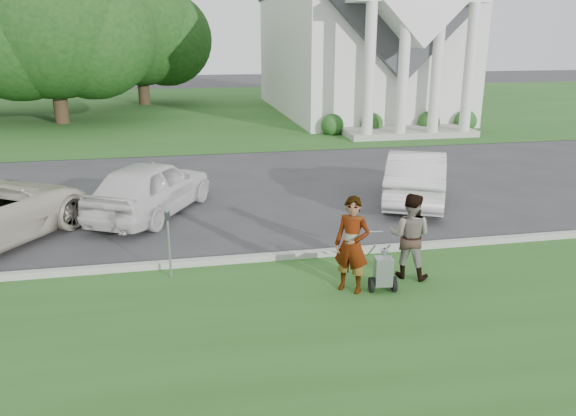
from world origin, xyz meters
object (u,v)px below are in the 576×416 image
object	(u,v)px
church	(358,12)
parking_meter_near	(169,236)
person_left	(352,246)
person_right	(409,236)
striping_cart	(383,272)
car_d	(416,176)
tree_left	(51,25)
tree_back	(139,33)
car_b	(151,187)

from	to	relation	value
church	parking_meter_near	xyz separation A→B (m)	(-11.15, -23.07, -5.05)
person_left	church	bearing A→B (deg)	109.86
church	person_right	size ratio (longest dim) A/B	14.05
striping_cart	car_d	bearing A→B (deg)	68.96
tree_left	car_d	xyz separation A→B (m)	(12.81, -17.79, -4.37)
tree_back	striping_cart	xyz separation A→B (m)	(5.76, -31.35, -4.33)
church	person_left	distance (m)	26.05
car_d	car_b	bearing A→B (deg)	24.04
striping_cart	car_d	world-z (taller)	car_d
car_b	parking_meter_near	bearing A→B (deg)	124.04
person_right	church	bearing A→B (deg)	-73.08
tree_left	church	bearing A→B (deg)	3.79
church	person_left	world-z (taller)	church
striping_cart	car_b	distance (m)	7.21
person_right	car_d	distance (m)	5.53
tree_left	tree_back	bearing A→B (deg)	63.43
tree_back	parking_meter_near	distance (m)	30.25
car_b	striping_cart	bearing A→B (deg)	155.08
striping_cart	car_b	world-z (taller)	car_b
tree_back	striping_cart	world-z (taller)	tree_back
tree_back	person_right	distance (m)	31.72
parking_meter_near	car_d	bearing A→B (deg)	30.87
tree_back	car_d	size ratio (longest dim) A/B	2.13
church	car_b	bearing A→B (deg)	-121.83
person_right	tree_back	bearing A→B (deg)	-45.94
tree_back	car_d	world-z (taller)	tree_back
person_right	car_b	xyz separation A→B (m)	(-5.12, 5.16, -0.10)
car_b	person_left	bearing A→B (deg)	151.88
striping_cart	parking_meter_near	distance (m)	4.18
tree_left	person_right	distance (m)	25.46
striping_cart	tree_back	bearing A→B (deg)	108.11
tree_back	car_b	distance (m)	25.98
church	car_b	size ratio (longest dim) A/B	5.45
person_left	parking_meter_near	bearing A→B (deg)	-163.15
striping_cart	car_d	size ratio (longest dim) A/B	0.23
person_right	car_b	size ratio (longest dim) A/B	0.39
tree_left	striping_cart	world-z (taller)	tree_left
parking_meter_near	striping_cart	bearing A→B (deg)	-19.76
person_right	car_b	world-z (taller)	person_right
church	car_d	size ratio (longest dim) A/B	5.35
tree_left	striping_cart	xyz separation A→B (m)	(9.76, -23.35, -4.72)
striping_cart	car_d	xyz separation A→B (m)	(3.05, 5.56, 0.35)
tree_left	striping_cart	distance (m)	25.74
person_right	parking_meter_near	size ratio (longest dim) A/B	1.22
person_right	car_b	bearing A→B (deg)	-13.06
parking_meter_near	car_b	world-z (taller)	car_b
parking_meter_near	car_d	xyz separation A→B (m)	(6.95, 4.15, -0.14)
person_left	car_d	size ratio (longest dim) A/B	0.41
tree_left	person_left	xyz separation A→B (m)	(9.18, -23.21, -4.20)
tree_back	striping_cart	distance (m)	32.16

